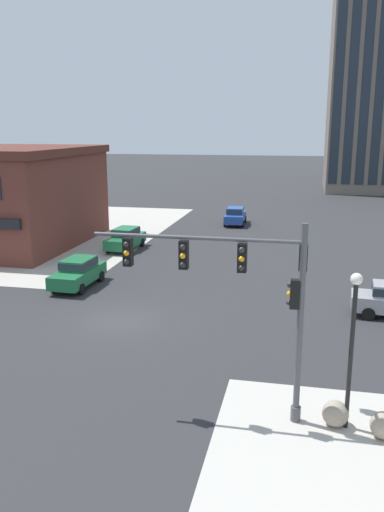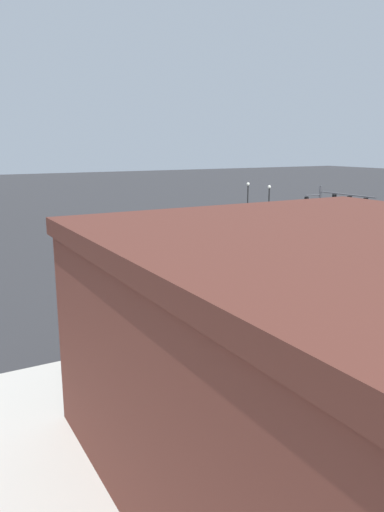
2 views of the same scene
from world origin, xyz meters
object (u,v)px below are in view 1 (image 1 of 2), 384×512
object	(u,v)px
street_lamp_corner_near	(353,332)
car_main_mid	(235,215)
bollard_sphere_curb_b	(384,425)
car_main_southbound_near	(78,271)
traffic_signal_main	(253,288)
car_main_northbound_far	(126,238)
bollard_sphere_curb_a	(335,413)

from	to	relation	value
street_lamp_corner_near	car_main_mid	size ratio (longest dim) A/B	1.12
street_lamp_corner_near	car_main_mid	bearing A→B (deg)	103.01
bollard_sphere_curb_b	car_main_southbound_near	distance (m)	20.03
bollard_sphere_curb_b	car_main_mid	world-z (taller)	car_main_mid
street_lamp_corner_near	car_main_mid	world-z (taller)	street_lamp_corner_near
bollard_sphere_curb_b	car_main_southbound_near	bearing A→B (deg)	140.47
bollard_sphere_curb_b	car_main_mid	size ratio (longest dim) A/B	0.19
traffic_signal_main	car_main_northbound_far	bearing A→B (deg)	118.22
car_main_northbound_far	car_main_southbound_near	size ratio (longest dim) A/B	1.01
bollard_sphere_curb_b	car_main_northbound_far	distance (m)	27.64
traffic_signal_main	street_lamp_corner_near	bearing A→B (deg)	-4.42
car_main_mid	traffic_signal_main	bearing A→B (deg)	-81.78
car_main_southbound_near	car_main_mid	size ratio (longest dim) A/B	1.00
bollard_sphere_curb_a	car_main_northbound_far	bearing A→B (deg)	123.18
car_main_northbound_far	car_main_southbound_near	bearing A→B (deg)	-87.28
street_lamp_corner_near	car_main_northbound_far	bearing A→B (deg)	123.74
bollard_sphere_curb_a	car_main_northbound_far	world-z (taller)	car_main_northbound_far
traffic_signal_main	bollard_sphere_curb_a	distance (m)	4.74
street_lamp_corner_near	car_main_mid	distance (m)	35.73
street_lamp_corner_near	car_main_southbound_near	xyz separation A→B (m)	(-14.38, 12.37, -2.25)
car_main_northbound_far	car_main_mid	size ratio (longest dim) A/B	1.01
bollard_sphere_curb_a	car_main_southbound_near	world-z (taller)	car_main_southbound_near
bollard_sphere_curb_a	car_main_mid	distance (m)	35.57
traffic_signal_main	car_main_northbound_far	world-z (taller)	traffic_signal_main
bollard_sphere_curb_a	bollard_sphere_curb_b	xyz separation A→B (m)	(1.39, -0.40, 0.00)
bollard_sphere_curb_a	street_lamp_corner_near	distance (m)	2.78
car_main_mid	car_main_southbound_near	bearing A→B (deg)	-105.85
street_lamp_corner_near	traffic_signal_main	bearing A→B (deg)	175.58
bollard_sphere_curb_a	car_main_southbound_near	bearing A→B (deg)	138.69
traffic_signal_main	bollard_sphere_curb_a	size ratio (longest dim) A/B	8.12
traffic_signal_main	car_main_northbound_far	xyz separation A→B (m)	(-11.80, 21.99, -3.38)
street_lamp_corner_near	car_main_northbound_far	size ratio (longest dim) A/B	1.11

